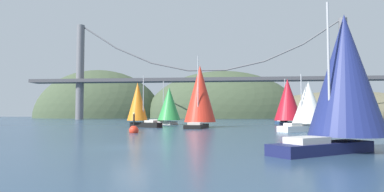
% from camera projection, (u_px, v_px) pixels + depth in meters
% --- Properties ---
extents(ground_plane, '(360.00, 360.00, 0.00)m').
position_uv_depth(ground_plane, '(131.00, 147.00, 22.85)').
color(ground_plane, '#2D4760').
extents(headland_left, '(62.14, 44.00, 46.28)m').
position_uv_depth(headland_left, '(98.00, 118.00, 162.44)').
color(headland_left, '#425138').
rests_on(headland_left, ground_plane).
extents(headland_center, '(72.58, 44.00, 43.92)m').
position_uv_depth(headland_center, '(222.00, 118.00, 156.52)').
color(headland_center, '#425138').
rests_on(headland_center, ground_plane).
extents(headland_right, '(85.05, 44.00, 24.29)m').
position_uv_depth(headland_right, '(345.00, 118.00, 151.10)').
color(headland_right, '#6B664C').
rests_on(headland_right, ground_plane).
extents(suspension_bridge, '(128.75, 6.00, 34.81)m').
position_uv_depth(suspension_bridge, '(207.00, 76.00, 118.04)').
color(suspension_bridge, slate).
rests_on(suspension_bridge, ground_plane).
extents(sailboat_orange_sail, '(6.75, 5.00, 8.53)m').
position_uv_depth(sailboat_orange_sail, '(138.00, 104.00, 55.61)').
color(sailboat_orange_sail, black).
rests_on(sailboat_orange_sail, ground_plane).
extents(sailboat_scarlet_sail, '(5.66, 9.87, 11.42)m').
position_uv_depth(sailboat_scarlet_sail, '(200.00, 95.00, 54.90)').
color(sailboat_scarlet_sail, black).
rests_on(sailboat_scarlet_sail, ground_plane).
extents(sailboat_crimson_sail, '(6.17, 9.05, 9.41)m').
position_uv_depth(sailboat_crimson_sail, '(287.00, 100.00, 67.71)').
color(sailboat_crimson_sail, navy).
rests_on(sailboat_crimson_sail, ground_plane).
extents(sailboat_navy_sail, '(8.45, 7.43, 8.92)m').
position_uv_depth(sailboat_navy_sail, '(344.00, 78.00, 20.54)').
color(sailboat_navy_sail, '#191E4C').
rests_on(sailboat_navy_sail, ground_plane).
extents(sailboat_white_mainsail, '(7.22, 6.50, 7.25)m').
position_uv_depth(sailboat_white_mainsail, '(307.00, 104.00, 42.95)').
color(sailboat_white_mainsail, white).
rests_on(sailboat_white_mainsail, ground_plane).
extents(sailboat_green_sail, '(8.70, 7.37, 8.81)m').
position_uv_depth(sailboat_green_sail, '(168.00, 105.00, 67.15)').
color(sailboat_green_sail, '#B7B2A8').
rests_on(sailboat_green_sail, ground_plane).
extents(channel_buoy, '(1.10, 1.10, 2.64)m').
position_uv_depth(channel_buoy, '(134.00, 130.00, 39.02)').
color(channel_buoy, red).
rests_on(channel_buoy, ground_plane).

